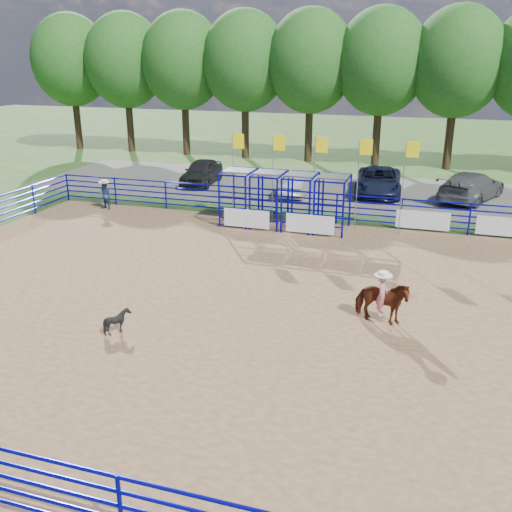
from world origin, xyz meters
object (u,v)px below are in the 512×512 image
car_d (471,186)px  calf (117,321)px  car_a (202,172)px  car_c (378,181)px  spectator_cowboy (105,195)px  horse_and_rider (382,298)px  car_b (296,185)px

car_d → calf: bearing=85.6°
car_a → car_c: (10.83, 0.58, 0.00)m
spectator_cowboy → car_a: size_ratio=0.35×
horse_and_rider → car_b: (-6.39, 15.23, -0.19)m
car_c → car_d: bearing=-3.4°
car_c → calf: bearing=-109.8°
calf → car_a: size_ratio=0.17×
car_a → car_b: bearing=-15.4°
car_a → car_b: size_ratio=1.16×
calf → spectator_cowboy: (-7.85, 12.14, 0.41)m
horse_and_rider → car_a: size_ratio=0.52×
spectator_cowboy → car_a: 7.66m
car_d → horse_and_rider: bearing=102.5°
car_a → calf: bearing=-78.9°
calf → car_d: car_d is taller
calf → car_c: size_ratio=0.14×
calf → car_d: size_ratio=0.14×
spectator_cowboy → car_c: bearing=30.8°
car_a → car_d: bearing=-2.1°
car_a → car_d: size_ratio=0.82×
car_a → car_d: (15.90, 0.70, 0.03)m
horse_and_rider → car_b: bearing=112.8°
car_b → spectator_cowboy: bearing=33.5°
horse_and_rider → spectator_cowboy: bearing=148.8°
spectator_cowboy → car_c: size_ratio=0.28×
car_c → car_b: bearing=-163.0°
horse_and_rider → spectator_cowboy: (-15.13, 9.15, -0.03)m
horse_and_rider → car_c: horse_and_rider is taller
car_c → car_d: 5.07m
car_c → spectator_cowboy: bearing=-154.0°
car_b → car_c: bearing=-159.5°
horse_and_rider → car_d: horse_and_rider is taller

